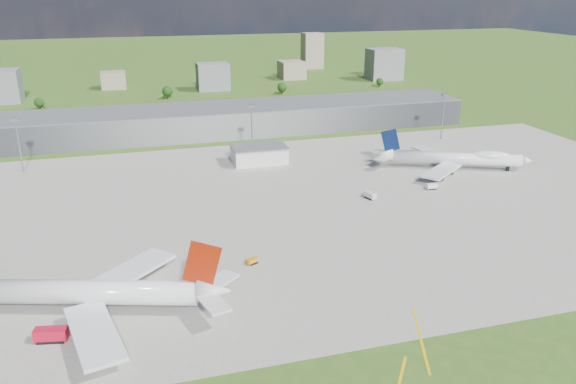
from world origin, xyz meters
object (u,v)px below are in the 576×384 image
object	(u,v)px
fire_truck	(51,335)
tug_yellow	(252,261)
airliner_red_twin	(90,293)
airliner_blue_quad	(456,159)
van_white_far	(432,187)
van_white_near	(370,196)

from	to	relation	value
fire_truck	tug_yellow	bearing A→B (deg)	36.19
airliner_red_twin	airliner_blue_quad	bearing A→B (deg)	-135.74
tug_yellow	van_white_far	xyz separation A→B (m)	(89.25, 45.83, 0.30)
van_white_far	airliner_red_twin	bearing A→B (deg)	-154.94
airliner_red_twin	airliner_blue_quad	world-z (taller)	airliner_red_twin
airliner_blue_quad	van_white_near	xyz separation A→B (m)	(-55.29, -25.28, -3.88)
fire_truck	tug_yellow	world-z (taller)	fire_truck
airliner_blue_quad	van_white_far	size ratio (longest dim) A/B	14.46
airliner_red_twin	fire_truck	bearing A→B (deg)	67.84
airliner_blue_quad	tug_yellow	xyz separation A→B (m)	(-114.44, -68.09, -4.32)
tug_yellow	airliner_red_twin	bearing A→B (deg)	172.22
airliner_blue_quad	van_white_far	bearing A→B (deg)	-115.68
fire_truck	van_white_far	size ratio (longest dim) A/B	1.75
airliner_blue_quad	van_white_far	distance (m)	33.86
airliner_red_twin	tug_yellow	world-z (taller)	airliner_red_twin
van_white_near	fire_truck	bearing A→B (deg)	101.83
airliner_red_twin	airliner_blue_quad	distance (m)	182.10
van_white_near	van_white_far	bearing A→B (deg)	-103.29
airliner_red_twin	fire_truck	distance (m)	14.94
airliner_blue_quad	van_white_far	xyz separation A→B (m)	(-25.19, -22.26, -4.02)
airliner_blue_quad	tug_yellow	bearing A→B (deg)	-126.39
airliner_blue_quad	fire_truck	xyz separation A→B (m)	(-171.05, -94.43, -3.51)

